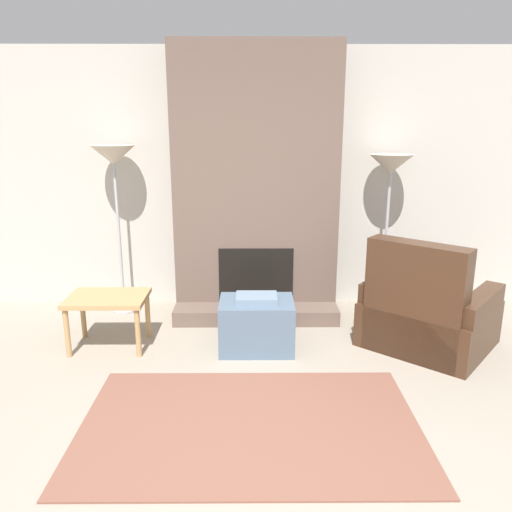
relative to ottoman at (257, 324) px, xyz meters
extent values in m
cube|color=#BCB7AD|center=(0.00, 1.21, 1.08)|extent=(7.39, 0.06, 2.60)
cube|color=brown|center=(0.00, 0.96, 1.08)|extent=(1.59, 0.44, 2.60)
cube|color=brown|center=(0.00, 0.59, -0.15)|extent=(1.59, 0.30, 0.15)
cube|color=black|center=(0.00, 0.74, 0.20)|extent=(0.73, 0.02, 0.55)
cube|color=slate|center=(0.00, 0.00, -0.01)|extent=(0.62, 0.45, 0.43)
cube|color=slate|center=(0.00, 0.00, 0.23)|extent=(0.34, 0.25, 0.05)
cube|color=#422819|center=(1.49, 0.09, -0.03)|extent=(1.32, 1.31, 0.38)
cube|color=#422819|center=(1.26, -0.18, 0.26)|extent=(0.74, 0.67, 0.97)
cube|color=#422819|center=(1.80, -0.17, 0.05)|extent=(0.65, 0.72, 0.55)
cube|color=#422819|center=(1.19, 0.35, 0.05)|extent=(0.65, 0.72, 0.55)
cube|color=tan|center=(-1.27, 0.05, 0.21)|extent=(0.66, 0.47, 0.04)
cylinder|color=tan|center=(-1.56, -0.15, -0.01)|extent=(0.04, 0.04, 0.42)
cylinder|color=tan|center=(-0.98, -0.15, -0.01)|extent=(0.04, 0.04, 0.42)
cylinder|color=tan|center=(-1.56, 0.25, -0.01)|extent=(0.04, 0.04, 0.42)
cylinder|color=tan|center=(-0.98, 0.25, -0.01)|extent=(0.04, 0.04, 0.42)
cylinder|color=#ADADB2|center=(-1.36, 0.89, -0.21)|extent=(0.22, 0.22, 0.02)
cylinder|color=#ADADB2|center=(-1.36, 0.89, 0.53)|extent=(0.03, 0.03, 1.47)
cone|color=beige|center=(-1.36, 0.89, 1.35)|extent=(0.42, 0.42, 0.18)
cylinder|color=#ADADB2|center=(1.29, 0.89, -0.21)|extent=(0.22, 0.22, 0.02)
cylinder|color=#ADADB2|center=(1.29, 0.89, 0.49)|extent=(0.03, 0.03, 1.38)
cone|color=beige|center=(1.29, 0.89, 1.27)|extent=(0.42, 0.42, 0.18)
cube|color=brown|center=(-0.06, -1.13, -0.22)|extent=(2.16, 1.35, 0.01)
camera|label=1|loc=(-0.03, -3.93, 1.65)|focal=35.00mm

